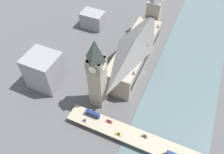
# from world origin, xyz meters

# --- Properties ---
(ground_plane) EXTENTS (600.00, 600.00, 0.00)m
(ground_plane) POSITION_xyz_m (0.00, 0.00, 0.00)
(ground_plane) COLOR #4C4C4F
(river_water) EXTENTS (59.41, 360.00, 0.30)m
(river_water) POSITION_xyz_m (-35.70, 0.00, 0.15)
(river_water) COLOR #4C6066
(river_water) RESTS_ON ground_plane
(parliament_hall) EXTENTS (24.34, 89.82, 30.36)m
(parliament_hall) POSITION_xyz_m (14.94, -8.00, 15.08)
(parliament_hall) COLOR gray
(parliament_hall) RESTS_ON ground_plane
(clock_tower) EXTENTS (12.19, 12.19, 64.88)m
(clock_tower) POSITION_xyz_m (25.89, 46.41, 34.48)
(clock_tower) COLOR gray
(clock_tower) RESTS_ON ground_plane
(victoria_tower) EXTENTS (14.02, 14.02, 48.49)m
(victoria_tower) POSITION_xyz_m (15.00, -63.92, 22.24)
(victoria_tower) COLOR gray
(victoria_tower) RESTS_ON ground_plane
(road_bridge) EXTENTS (150.81, 14.02, 4.99)m
(road_bridge) POSITION_xyz_m (-35.70, 66.92, 4.04)
(road_bridge) COLOR gray
(road_bridge) RESTS_ON ground_plane
(double_decker_bus_rear) EXTENTS (11.57, 2.58, 4.93)m
(double_decker_bus_rear) POSITION_xyz_m (22.31, 63.83, 7.70)
(double_decker_bus_rear) COLOR navy
(double_decker_bus_rear) RESTS_ON road_bridge
(car_northbound_lead) EXTENTS (4.68, 1.92, 1.46)m
(car_northbound_lead) POSITION_xyz_m (8.44, 63.66, 5.71)
(car_northbound_lead) COLOR maroon
(car_northbound_lead) RESTS_ON road_bridge
(car_northbound_tail) EXTENTS (4.25, 1.76, 1.47)m
(car_northbound_tail) POSITION_xyz_m (25.77, 70.52, 5.71)
(car_northbound_tail) COLOR silver
(car_northbound_tail) RESTS_ON road_bridge
(car_southbound_mid) EXTENTS (4.63, 1.86, 1.44)m
(car_southbound_mid) POSITION_xyz_m (-19.86, 64.17, 5.71)
(car_southbound_mid) COLOR slate
(car_southbound_mid) RESTS_ON road_bridge
(car_southbound_tail) EXTENTS (4.28, 1.78, 1.37)m
(car_southbound_tail) POSITION_xyz_m (-2.03, 70.26, 5.67)
(car_southbound_tail) COLOR gold
(car_southbound_tail) RESTS_ON road_bridge
(city_block_west) EXTENTS (26.96, 24.79, 31.50)m
(city_block_west) POSITION_xyz_m (76.73, 46.76, 15.75)
(city_block_west) COLOR gray
(city_block_west) RESTS_ON ground_plane
(city_block_center) EXTENTS (25.07, 17.87, 17.85)m
(city_block_center) POSITION_xyz_m (79.59, -46.85, 8.93)
(city_block_center) COLOR gray
(city_block_center) RESTS_ON ground_plane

